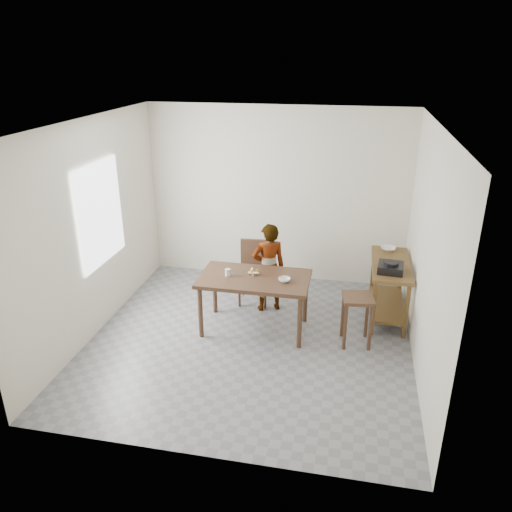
% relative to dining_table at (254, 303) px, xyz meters
% --- Properties ---
extents(floor, '(4.00, 4.00, 0.04)m').
position_rel_dining_table_xyz_m(floor, '(0.00, -0.30, -0.40)').
color(floor, slate).
rests_on(floor, ground).
extents(ceiling, '(4.00, 4.00, 0.04)m').
position_rel_dining_table_xyz_m(ceiling, '(0.00, -0.30, 2.35)').
color(ceiling, white).
rests_on(ceiling, wall_back).
extents(wall_back, '(4.00, 0.04, 2.70)m').
position_rel_dining_table_xyz_m(wall_back, '(0.00, 1.72, 0.98)').
color(wall_back, silver).
rests_on(wall_back, ground).
extents(wall_front, '(4.00, 0.04, 2.70)m').
position_rel_dining_table_xyz_m(wall_front, '(0.00, -2.32, 0.98)').
color(wall_front, silver).
rests_on(wall_front, ground).
extents(wall_left, '(0.04, 4.00, 2.70)m').
position_rel_dining_table_xyz_m(wall_left, '(-2.02, -0.30, 0.98)').
color(wall_left, silver).
rests_on(wall_left, ground).
extents(wall_right, '(0.04, 4.00, 2.70)m').
position_rel_dining_table_xyz_m(wall_right, '(2.02, -0.30, 0.98)').
color(wall_right, silver).
rests_on(wall_right, ground).
extents(window_pane, '(0.02, 1.10, 1.30)m').
position_rel_dining_table_xyz_m(window_pane, '(-1.97, -0.10, 1.12)').
color(window_pane, white).
rests_on(window_pane, wall_left).
extents(dining_table, '(1.40, 0.80, 0.75)m').
position_rel_dining_table_xyz_m(dining_table, '(0.00, 0.00, 0.00)').
color(dining_table, '#432B1C').
rests_on(dining_table, floor).
extents(prep_counter, '(0.50, 1.20, 0.80)m').
position_rel_dining_table_xyz_m(prep_counter, '(1.72, 0.70, 0.03)').
color(prep_counter, brown).
rests_on(prep_counter, floor).
extents(child, '(0.55, 0.47, 1.28)m').
position_rel_dining_table_xyz_m(child, '(0.08, 0.57, 0.26)').
color(child, white).
rests_on(child, floor).
extents(dining_chair, '(0.46, 0.46, 0.89)m').
position_rel_dining_table_xyz_m(dining_chair, '(-0.17, 0.76, 0.07)').
color(dining_chair, '#432B1C').
rests_on(dining_chair, floor).
extents(stool, '(0.42, 0.42, 0.65)m').
position_rel_dining_table_xyz_m(stool, '(1.31, -0.09, -0.05)').
color(stool, '#432B1C').
rests_on(stool, floor).
extents(glass_tumbler, '(0.09, 0.09, 0.09)m').
position_rel_dining_table_xyz_m(glass_tumbler, '(-0.34, -0.03, 0.42)').
color(glass_tumbler, silver).
rests_on(glass_tumbler, dining_table).
extents(small_bowl, '(0.19, 0.19, 0.05)m').
position_rel_dining_table_xyz_m(small_bowl, '(0.39, -0.05, 0.40)').
color(small_bowl, white).
rests_on(small_bowl, dining_table).
extents(banana, '(0.16, 0.12, 0.05)m').
position_rel_dining_table_xyz_m(banana, '(-0.03, 0.07, 0.40)').
color(banana, '#FBE261').
rests_on(banana, dining_table).
extents(serving_bowl, '(0.22, 0.22, 0.05)m').
position_rel_dining_table_xyz_m(serving_bowl, '(1.69, 1.14, 0.45)').
color(serving_bowl, white).
rests_on(serving_bowl, prep_counter).
extents(gas_burner, '(0.34, 0.34, 0.10)m').
position_rel_dining_table_xyz_m(gas_burner, '(1.69, 0.41, 0.48)').
color(gas_burner, black).
rests_on(gas_burner, prep_counter).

